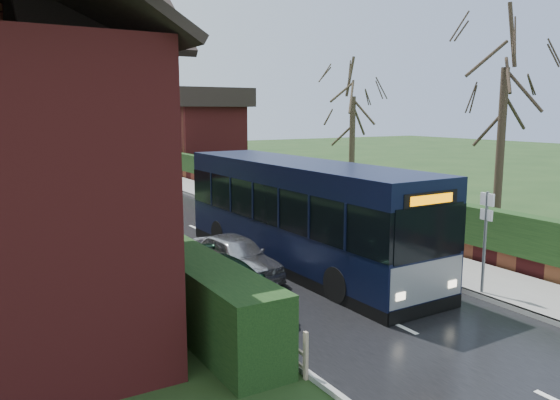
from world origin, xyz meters
TOP-DOWN VIEW (x-y plane):
  - ground at (0.00, 0.00)m, footprint 140.00×140.00m
  - road at (0.00, 10.00)m, footprint 6.00×100.00m
  - pavement at (4.25, 10.00)m, footprint 2.50×100.00m
  - kerb_right at (3.05, 10.00)m, footprint 0.12×100.00m
  - kerb_left at (-3.05, 10.00)m, footprint 0.12×100.00m
  - front_hedge at (-3.90, 5.00)m, footprint 1.20×16.00m
  - picket_fence at (-3.15, 5.00)m, footprint 0.10×16.00m
  - right_wall_hedge at (5.80, 10.00)m, footprint 0.60×50.00m
  - bus at (0.80, 3.33)m, footprint 2.65×10.73m
  - car_silver at (-1.50, 3.20)m, footprint 1.71×3.71m
  - car_green at (-2.90, 0.88)m, footprint 2.04×4.29m
  - car_distant at (-0.10, 45.25)m, footprint 2.20×3.88m
  - bus_stop_sign at (3.20, -1.67)m, footprint 0.09×0.42m
  - tree_right_near at (9.00, 2.46)m, footprint 4.19×4.19m
  - tree_right_far at (9.00, 11.20)m, footprint 4.07×4.07m

SIDE VIEW (x-z plane):
  - ground at x=0.00m, z-range 0.00..0.00m
  - road at x=0.00m, z-range 0.00..0.02m
  - kerb_left at x=-3.05m, z-range 0.00..0.10m
  - pavement at x=4.25m, z-range 0.00..0.14m
  - kerb_right at x=3.05m, z-range 0.00..0.14m
  - picket_fence at x=-3.15m, z-range 0.00..0.90m
  - car_green at x=-2.90m, z-range 0.00..1.21m
  - car_distant at x=-0.10m, z-range 0.00..1.21m
  - car_silver at x=-1.50m, z-range 0.00..1.23m
  - front_hedge at x=-3.90m, z-range 0.00..1.60m
  - right_wall_hedge at x=5.80m, z-range 0.12..1.92m
  - bus at x=0.80m, z-range -0.01..3.23m
  - bus_stop_sign at x=3.20m, z-range 0.44..3.21m
  - tree_right_far at x=9.00m, z-range 1.94..9.80m
  - tree_right_near at x=9.00m, z-range 2.23..11.28m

